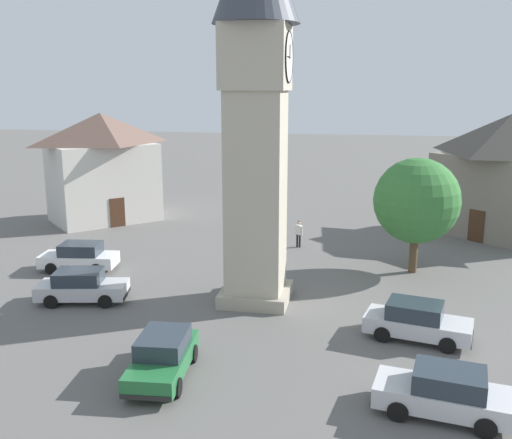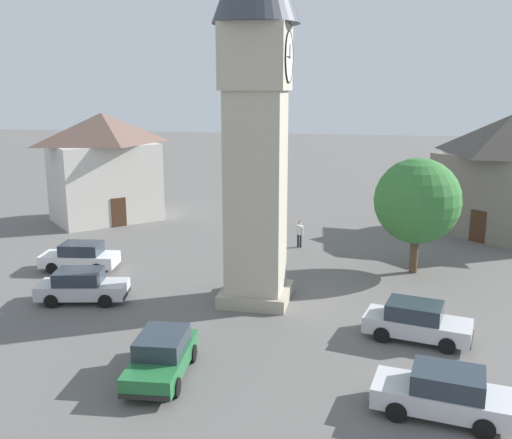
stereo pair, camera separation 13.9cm
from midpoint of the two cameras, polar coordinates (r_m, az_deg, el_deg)
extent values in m
plane|color=#605E5B|center=(27.38, 0.15, -8.02)|extent=(200.00, 200.00, 0.00)
cube|color=#A59C89|center=(27.27, 0.15, -7.44)|extent=(3.14, 3.14, 0.60)
cube|color=#B7AD99|center=(25.98, 0.15, 2.64)|extent=(2.51, 2.51, 9.10)
cube|color=#B7AD99|center=(25.59, 0.16, 15.81)|extent=(2.81, 2.81, 2.76)
cylinder|color=white|center=(25.35, 3.47, 15.82)|extent=(2.11, 0.04, 2.11)
torus|color=black|center=(25.35, 3.49, 15.82)|extent=(2.17, 0.06, 2.17)
cube|color=black|center=(25.36, 3.57, 16.34)|extent=(0.05, 0.02, 0.59)
cube|color=black|center=(25.03, 3.46, 15.85)|extent=(0.80, 0.02, 0.04)
cylinder|color=white|center=(25.90, -3.08, 15.76)|extent=(2.11, 0.04, 2.11)
torus|color=black|center=(25.91, -3.10, 15.76)|extent=(2.17, 0.06, 2.17)
cube|color=silver|center=(19.15, 18.17, -16.52)|extent=(2.36, 4.33, 0.64)
cube|color=#28333D|center=(18.86, 18.78, -14.91)|extent=(1.89, 2.33, 0.64)
cylinder|color=black|center=(18.65, 14.01, -18.05)|extent=(0.32, 0.67, 0.64)
cylinder|color=black|center=(20.04, 14.60, -15.76)|extent=(0.32, 0.67, 0.64)
cylinder|color=black|center=(18.61, 21.95, -18.72)|extent=(0.32, 0.67, 0.64)
cylinder|color=black|center=(20.00, 21.91, -16.37)|extent=(0.32, 0.67, 0.64)
cube|color=black|center=(19.39, 11.91, -16.47)|extent=(1.66, 0.40, 0.16)
cube|color=white|center=(33.03, -17.03, -3.82)|extent=(2.24, 4.29, 0.64)
cube|color=#28333D|center=(32.81, -16.86, -2.79)|extent=(1.83, 2.29, 0.64)
cylinder|color=black|center=(32.85, -19.50, -4.58)|extent=(0.30, 0.66, 0.64)
cylinder|color=black|center=(34.26, -18.47, -3.79)|extent=(0.30, 0.66, 0.64)
cylinder|color=black|center=(31.98, -15.42, -4.77)|extent=(0.30, 0.66, 0.64)
cylinder|color=black|center=(33.42, -14.55, -3.95)|extent=(0.30, 0.66, 0.64)
cube|color=black|center=(33.85, -20.22, -4.04)|extent=(1.67, 0.34, 0.16)
cube|color=silver|center=(28.21, -16.70, -6.67)|extent=(2.50, 4.36, 0.64)
cube|color=#28333D|center=(28.06, -17.08, -5.47)|extent=(1.96, 2.37, 0.64)
cylinder|color=black|center=(28.71, -13.85, -6.72)|extent=(0.35, 0.67, 0.64)
cylinder|color=black|center=(27.26, -14.62, -7.84)|extent=(0.35, 0.67, 0.64)
cylinder|color=black|center=(29.38, -18.56, -6.57)|extent=(0.35, 0.67, 0.64)
cylinder|color=black|center=(27.96, -19.56, -7.65)|extent=(0.35, 0.67, 0.64)
cube|color=black|center=(27.79, -12.64, -7.21)|extent=(1.66, 0.46, 0.16)
cube|color=silver|center=(24.02, 15.92, -10.12)|extent=(2.54, 4.37, 0.64)
cube|color=#28333D|center=(23.81, 15.65, -8.71)|extent=(1.98, 2.39, 0.64)
cylinder|color=black|center=(24.76, 19.01, -10.31)|extent=(0.35, 0.67, 0.64)
cylinder|color=black|center=(23.29, 18.65, -11.80)|extent=(0.35, 0.67, 0.64)
cylinder|color=black|center=(25.02, 13.32, -9.69)|extent=(0.35, 0.67, 0.64)
cylinder|color=black|center=(23.57, 12.58, -11.11)|extent=(0.35, 0.67, 0.64)
cube|color=black|center=(23.97, 20.75, -11.11)|extent=(1.65, 0.48, 0.16)
cube|color=#236B38|center=(20.66, -9.17, -13.71)|extent=(4.23, 2.04, 0.64)
cube|color=#28333D|center=(20.52, -9.12, -11.98)|extent=(2.22, 1.73, 0.64)
cylinder|color=black|center=(19.54, -7.79, -16.21)|extent=(0.66, 0.27, 0.64)
cylinder|color=black|center=(19.97, -12.42, -15.73)|extent=(0.66, 0.27, 0.64)
cylinder|color=black|center=(21.66, -6.17, -13.09)|extent=(0.66, 0.27, 0.64)
cylinder|color=black|center=(22.04, -10.33, -12.75)|extent=(0.66, 0.27, 0.64)
cube|color=black|center=(19.06, -10.84, -16.97)|extent=(0.26, 1.67, 0.16)
cylinder|color=black|center=(36.12, 4.56, -2.15)|extent=(0.13, 0.13, 0.82)
cylinder|color=black|center=(36.20, 4.32, -2.11)|extent=(0.13, 0.13, 0.82)
cube|color=white|center=(35.98, 4.46, -1.04)|extent=(0.34, 0.42, 0.60)
cylinder|color=white|center=(35.88, 4.78, -1.17)|extent=(0.09, 0.09, 0.60)
cylinder|color=white|center=(36.11, 4.14, -1.07)|extent=(0.09, 0.09, 0.60)
sphere|color=beige|center=(35.88, 4.47, -0.34)|extent=(0.22, 0.22, 0.22)
sphere|color=black|center=(35.88, 4.48, -0.31)|extent=(0.20, 0.20, 0.20)
cylinder|color=brown|center=(32.17, 15.58, -3.07)|extent=(0.44, 0.44, 2.37)
sphere|color=#337033|center=(31.54, 15.88, 1.80)|extent=(4.57, 4.57, 4.57)
cube|color=slate|center=(42.02, 23.70, 2.17)|extent=(9.92, 10.05, 5.45)
pyramid|color=#47423D|center=(41.53, 24.22, 7.70)|extent=(10.42, 10.55, 2.70)
cube|color=#422819|center=(39.80, 21.27, -0.64)|extent=(0.80, 0.86, 2.10)
cube|color=beige|center=(44.44, -14.69, 3.58)|extent=(8.71, 8.70, 5.76)
pyramid|color=brown|center=(43.99, -14.99, 8.75)|extent=(9.14, 9.13, 2.27)
cube|color=#422819|center=(42.41, -13.40, 0.70)|extent=(0.84, 0.83, 2.10)
camera|label=1|loc=(0.07, -89.85, 0.04)|focal=40.21mm
camera|label=2|loc=(0.07, 90.15, -0.04)|focal=40.21mm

